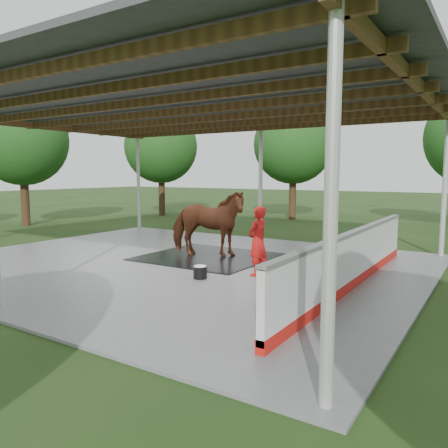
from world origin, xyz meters
The scene contains 12 objects.
ground centered at (0.00, 0.00, 0.00)m, with size 100.00×100.00×0.00m, color #1E3814.
concrete_slab centered at (0.00, 0.00, 0.03)m, with size 12.00×10.00×0.05m, color slate.
pavilion_structure centered at (0.00, 0.00, 3.97)m, with size 12.60×10.60×4.05m.
dasher_board centered at (4.60, 0.00, 0.59)m, with size 0.16×8.00×1.15m.
tree_belt centered at (0.30, 0.90, 3.79)m, with size 28.00×28.00×5.80m.
rubber_mat centered at (0.32, 1.02, 0.06)m, with size 3.29×3.09×0.02m, color black.
horse centered at (0.32, 1.02, 0.98)m, with size 0.98×2.15×1.81m, color brown.
handler centered at (2.50, -0.15, 0.83)m, with size 0.57×0.37×1.56m, color red.
wash_bucket centered at (1.59, -1.09, 0.19)m, with size 0.30×0.30×0.28m.
soap_bottle_a centered at (3.78, -0.15, 0.21)m, with size 0.13×0.13×0.33m, color silver.
soap_bottle_b centered at (3.56, -0.24, 0.16)m, with size 0.10×0.10×0.21m, color #338CD8.
hose_coil centered at (2.77, 1.07, 0.06)m, with size 2.38×1.24×0.02m.
Camera 1 is at (7.05, -8.67, 2.33)m, focal length 35.00 mm.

